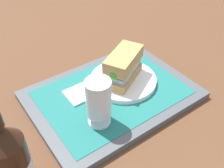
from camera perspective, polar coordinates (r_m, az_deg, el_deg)
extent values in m
plane|color=brown|center=(0.73, 0.00, -2.99)|extent=(3.00, 3.00, 0.00)
cube|color=#4C5156|center=(0.73, 0.00, -2.42)|extent=(0.44, 0.32, 0.02)
cube|color=#1E6B66|center=(0.72, 0.00, -1.79)|extent=(0.38, 0.27, 0.00)
cylinder|color=white|center=(0.75, 2.44, 0.87)|extent=(0.19, 0.19, 0.01)
cube|color=tan|center=(0.74, 2.48, 2.01)|extent=(0.14, 0.12, 0.02)
cube|color=#9EA3A8|center=(0.73, 2.52, 3.26)|extent=(0.13, 0.11, 0.02)
cube|color=silver|center=(0.72, 2.55, 4.03)|extent=(0.12, 0.10, 0.01)
sphere|color=#47932D|center=(0.68, 0.80, 2.46)|extent=(0.04, 0.04, 0.04)
cube|color=tan|center=(0.71, 2.60, 5.47)|extent=(0.14, 0.12, 0.04)
cylinder|color=silver|center=(0.64, -2.75, -7.97)|extent=(0.06, 0.06, 0.01)
cylinder|color=silver|center=(0.63, -2.80, -7.05)|extent=(0.01, 0.01, 0.02)
cylinder|color=silver|center=(0.59, -2.98, -3.10)|extent=(0.06, 0.06, 0.09)
cylinder|color=gold|center=(0.60, -2.94, -4.00)|extent=(0.06, 0.06, 0.07)
cylinder|color=white|center=(0.57, -3.07, -1.13)|extent=(0.05, 0.05, 0.01)
cube|color=white|center=(0.72, -6.48, -1.86)|extent=(0.09, 0.07, 0.01)
cone|color=black|center=(0.44, -23.23, -10.13)|extent=(0.06, 0.06, 0.04)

